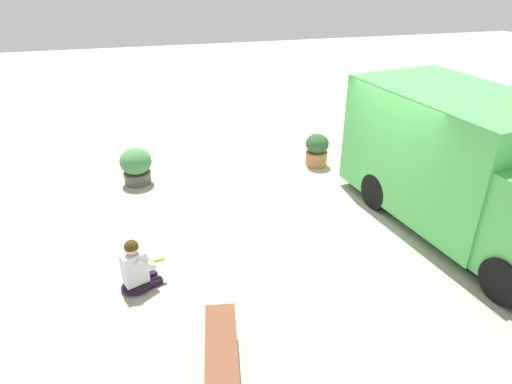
# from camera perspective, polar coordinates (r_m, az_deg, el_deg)

# --- Properties ---
(ground_plane) EXTENTS (40.00, 40.00, 0.00)m
(ground_plane) POSITION_cam_1_polar(r_m,az_deg,el_deg) (9.54, 12.62, -2.95)
(ground_plane) COLOR #ADAF94
(food_truck) EXTENTS (5.69, 3.34, 2.52)m
(food_truck) POSITION_cam_1_polar(r_m,az_deg,el_deg) (9.26, 25.35, 2.30)
(food_truck) COLOR #51BC59
(food_truck) RESTS_ON ground_plane
(person_customer) EXTENTS (0.60, 0.80, 0.91)m
(person_customer) POSITION_cam_1_polar(r_m,az_deg,el_deg) (7.50, -14.65, -9.30)
(person_customer) COLOR black
(person_customer) RESTS_ON ground_plane
(planter_flowering_near) EXTENTS (0.71, 0.71, 0.84)m
(planter_flowering_near) POSITION_cam_1_polar(r_m,az_deg,el_deg) (10.80, -14.70, 3.21)
(planter_flowering_near) COLOR #50544B
(planter_flowering_near) RESTS_ON ground_plane
(planter_flowering_far) EXTENTS (0.57, 0.57, 0.81)m
(planter_flowering_far) POSITION_cam_1_polar(r_m,az_deg,el_deg) (11.47, 7.59, 5.28)
(planter_flowering_far) COLOR #B66F45
(planter_flowering_far) RESTS_ON ground_plane
(plaza_bench) EXTENTS (1.86, 0.67, 0.51)m
(plaza_bench) POSITION_cam_1_polar(r_m,az_deg,el_deg) (5.88, -4.28, -20.54)
(plaza_bench) COLOR brown
(plaza_bench) RESTS_ON ground_plane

